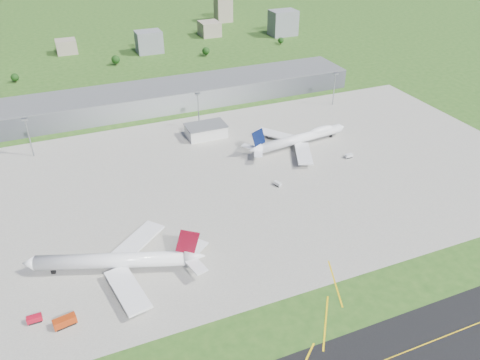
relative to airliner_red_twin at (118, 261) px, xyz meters
name	(u,v)px	position (x,y,z in m)	size (l,w,h in m)	color
ground	(172,112)	(68.85, 162.26, -5.77)	(1400.00, 1400.00, 0.00)	#285019
apron	(240,178)	(78.85, 52.26, -5.73)	(360.00, 190.00, 0.08)	gray
terminal	(167,96)	(68.85, 177.26, 1.73)	(300.00, 42.00, 15.00)	gray
ops_building	(206,131)	(78.85, 112.26, -1.77)	(26.00, 16.00, 8.00)	silver
mast_west	(27,131)	(-31.15, 127.26, 11.94)	(3.50, 2.00, 25.90)	gray
mast_center	(198,104)	(78.85, 127.26, 11.94)	(3.50, 2.00, 25.90)	gray
mast_east	(335,83)	(188.85, 127.26, 11.94)	(3.50, 2.00, 25.90)	gray
airliner_red_twin	(118,261)	(0.00, 0.00, 0.00)	(76.37, 57.99, 21.65)	white
airliner_blue_quad	(301,138)	(131.93, 75.31, -0.27)	(75.77, 59.04, 19.79)	white
fire_truck	(65,322)	(-24.54, -22.78, -3.88)	(9.04, 4.67, 3.79)	#A32F0B
crash_tender	(35,319)	(-35.33, -16.50, -4.28)	(5.65, 2.64, 2.97)	#A90C20
tug_yellow	(202,246)	(38.65, 0.91, -4.84)	(4.09, 3.67, 1.78)	#F8AD0E
van_white_near	(277,184)	(95.71, 36.61, -4.56)	(3.49, 5.02, 2.38)	silver
van_white_far	(349,156)	(151.76, 49.11, -4.49)	(4.97, 2.51, 2.53)	silver
bldg_cw	(66,47)	(8.85, 352.26, 1.23)	(20.00, 18.00, 14.00)	gray
bldg_c	(149,42)	(88.85, 322.26, 5.23)	(26.00, 20.00, 22.00)	slate
bldg_ce	(209,29)	(168.85, 362.26, 2.23)	(22.00, 24.00, 16.00)	gray
bldg_e	(283,23)	(248.85, 332.26, 8.23)	(30.00, 22.00, 28.00)	slate
bldg_tall_e	(223,7)	(208.85, 422.26, 12.23)	(20.00, 18.00, 36.00)	gray
tree_w	(15,77)	(-41.15, 277.26, -0.91)	(6.75, 6.75, 8.25)	#382314
tree_c	(116,59)	(48.85, 292.26, 0.07)	(8.10, 8.10, 9.90)	#382314
tree_e	(206,51)	(138.85, 287.26, -0.26)	(7.65, 7.65, 9.35)	#382314
tree_far_e	(281,40)	(228.85, 297.26, -1.23)	(6.30, 6.30, 7.70)	#382314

